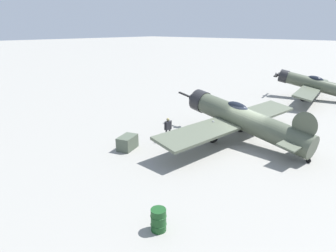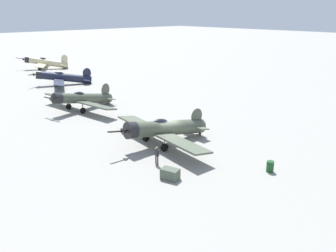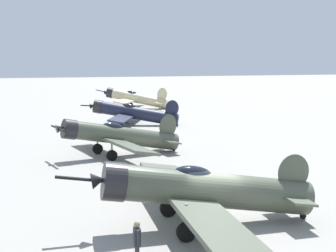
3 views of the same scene
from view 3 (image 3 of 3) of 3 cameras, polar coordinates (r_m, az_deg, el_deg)
The scene contains 6 objects.
ground_plane at distance 22.30m, azimuth 5.10°, elevation -11.26°, with size 400.00×400.00×0.00m, color gray.
airplane_foreground at distance 21.68m, azimuth 3.79°, elevation -7.33°, with size 11.21×13.66×3.11m.
airplane_mid_apron at distance 37.72m, azimuth -5.75°, elevation -1.11°, with size 9.92×13.43×3.09m.
airplane_far_line at distance 55.94m, azimuth -4.05°, elevation 1.50°, with size 10.64×12.35×3.04m.
airplane_outer_stand at distance 75.94m, azimuth -3.85°, elevation 3.21°, with size 10.10×11.37×3.29m.
ground_crew_mechanic at distance 17.68m, azimuth -3.55°, elevation -12.83°, with size 0.30×0.65×1.68m.
Camera 3 is at (-8.84, -19.19, 7.14)m, focal length 53.40 mm.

